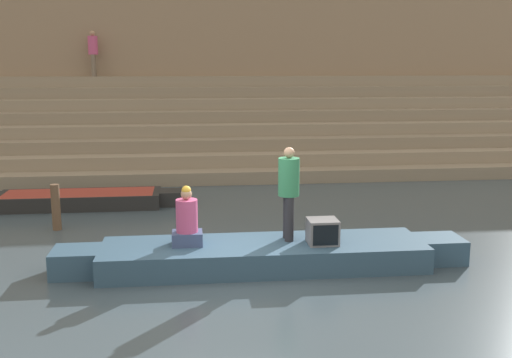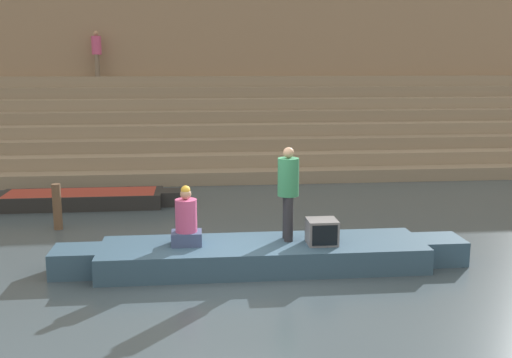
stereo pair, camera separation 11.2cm
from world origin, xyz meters
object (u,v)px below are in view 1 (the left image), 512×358
(person_standing, at_px, (289,187))
(tv_set, at_px, (323,231))
(rowboat_main, at_px, (264,254))
(mooring_post, at_px, (56,207))
(person_rowing, at_px, (187,222))
(moored_boat_shore, at_px, (80,199))
(person_on_steps, at_px, (93,50))

(person_standing, height_order, tv_set, person_standing)
(rowboat_main, relative_size, mooring_post, 7.23)
(tv_set, xyz_separation_m, mooring_post, (-5.10, 3.01, -0.16))
(tv_set, relative_size, mooring_post, 0.52)
(person_standing, xyz_separation_m, mooring_post, (-4.55, 2.71, -0.88))
(person_standing, height_order, person_rowing, person_standing)
(rowboat_main, xyz_separation_m, person_standing, (0.46, 0.16, 1.14))
(tv_set, bearing_deg, rowboat_main, 170.59)
(rowboat_main, relative_size, moored_boat_shore, 1.42)
(mooring_post, distance_m, person_on_steps, 10.79)
(person_standing, xyz_separation_m, person_on_steps, (-5.14, 12.90, 2.59))
(moored_boat_shore, distance_m, person_on_steps, 8.98)
(person_rowing, bearing_deg, mooring_post, 125.54)
(person_standing, distance_m, person_on_steps, 14.13)
(rowboat_main, height_order, mooring_post, mooring_post)
(person_rowing, height_order, mooring_post, person_rowing)
(person_standing, height_order, mooring_post, person_standing)
(person_standing, bearing_deg, rowboat_main, -167.21)
(tv_set, bearing_deg, moored_boat_shore, 133.13)
(person_standing, bearing_deg, person_rowing, 177.06)
(person_rowing, height_order, tv_set, person_rowing)
(person_rowing, bearing_deg, rowboat_main, -10.88)
(moored_boat_shore, bearing_deg, person_on_steps, 98.29)
(tv_set, bearing_deg, mooring_post, 148.18)
(person_on_steps, bearing_deg, tv_set, -106.62)
(tv_set, height_order, person_on_steps, person_on_steps)
(moored_boat_shore, bearing_deg, person_rowing, -58.18)
(person_standing, relative_size, person_rowing, 1.59)
(mooring_post, bearing_deg, person_standing, -30.74)
(moored_boat_shore, bearing_deg, mooring_post, -89.84)
(person_rowing, bearing_deg, moored_boat_shore, 109.51)
(person_standing, distance_m, person_rowing, 1.85)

